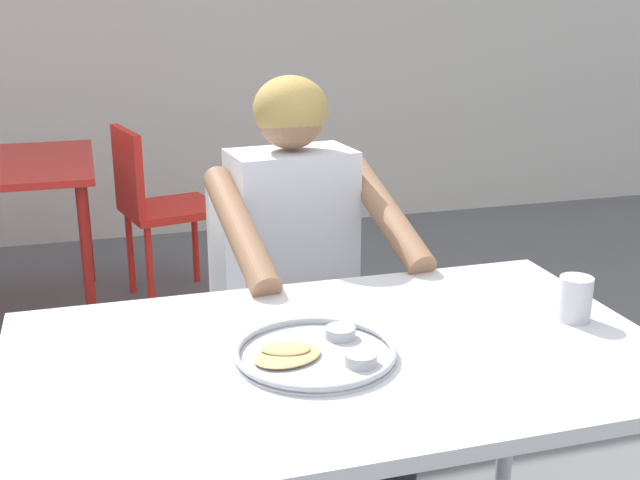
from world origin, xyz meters
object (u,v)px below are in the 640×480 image
Objects in this scene: table_foreground at (339,385)px; thali_tray at (316,352)px; chair_foreground at (280,304)px; drinking_cup at (575,297)px; diner_foreground at (304,258)px; table_background_red at (2,182)px; chair_red_right at (155,201)px.

table_foreground is 4.09× the size of thali_tray.
chair_foreground is (0.14, 0.88, -0.26)m from thali_tray.
table_foreground is 0.54m from drinking_cup.
drinking_cup is 0.77m from diner_foreground.
chair_red_right reaches higher than table_background_red.
table_foreground is 2.32m from chair_red_right.
table_foreground is 1.54× the size of chair_red_right.
diner_foreground reaches higher than chair_foreground.
chair_foreground is (-0.45, 0.86, -0.30)m from drinking_cup.
drinking_cup is at bearing 2.00° from thali_tray.
thali_tray is 0.93m from chair_foreground.
thali_tray reaches higher than table_background_red.
drinking_cup is at bearing 0.41° from table_foreground.
table_background_red is at bearing 108.50° from thali_tray.
diner_foreground is (0.10, 0.64, 0.05)m from table_foreground.
chair_foreground reaches higher than table_foreground.
diner_foreground is at bearing -60.62° from table_background_red.
diner_foreground is (0.15, 0.66, -0.04)m from thali_tray.
chair_red_right is at bearing 94.18° from table_foreground.
table_foreground is at bearing -95.57° from chair_foreground.
drinking_cup is 1.01m from chair_foreground.
chair_foreground reaches higher than drinking_cup.
chair_foreground is at bearing 117.44° from drinking_cup.
drinking_cup is (0.58, 0.02, 0.04)m from thali_tray.
thali_tray is 3.25× the size of drinking_cup.
diner_foreground reaches higher than thali_tray.
table_background_red is (-0.77, 2.30, -0.14)m from thali_tray.
table_foreground is 1.48× the size of chair_foreground.
table_background_red is at bearing -177.62° from chair_red_right.
thali_tray is 0.38× the size of chair_red_right.
chair_red_right is at bearing 99.92° from chair_foreground.
thali_tray is 0.35× the size of table_background_red.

